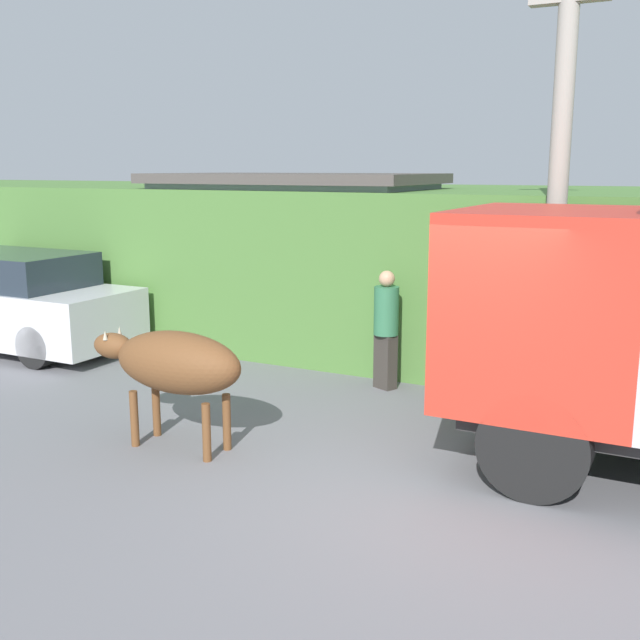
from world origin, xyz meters
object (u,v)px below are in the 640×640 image
brown_cow (174,363)px  pedestrian_on_hill (386,325)px  parked_suv (10,302)px  utility_pole (558,177)px

brown_cow → pedestrian_on_hill: size_ratio=1.17×
parked_suv → utility_pole: 8.92m
parked_suv → brown_cow: bearing=-26.0°
brown_cow → pedestrian_on_hill: (1.17, 3.11, -0.05)m
brown_cow → parked_suv: (-5.32, 2.41, -0.16)m
parked_suv → utility_pole: (8.64, 0.80, 2.10)m
brown_cow → utility_pole: utility_pole is taller
brown_cow → parked_suv: 5.84m
pedestrian_on_hill → utility_pole: (2.14, 0.10, 1.99)m
utility_pole → brown_cow: bearing=-135.9°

